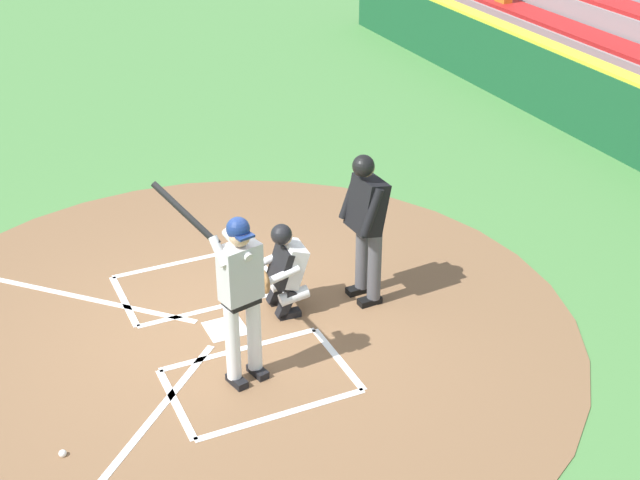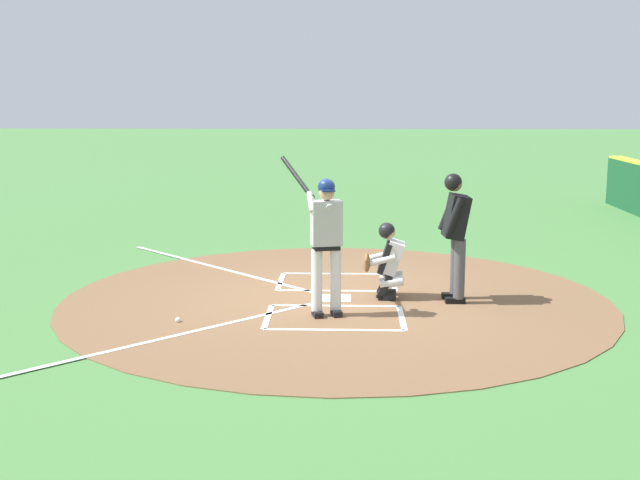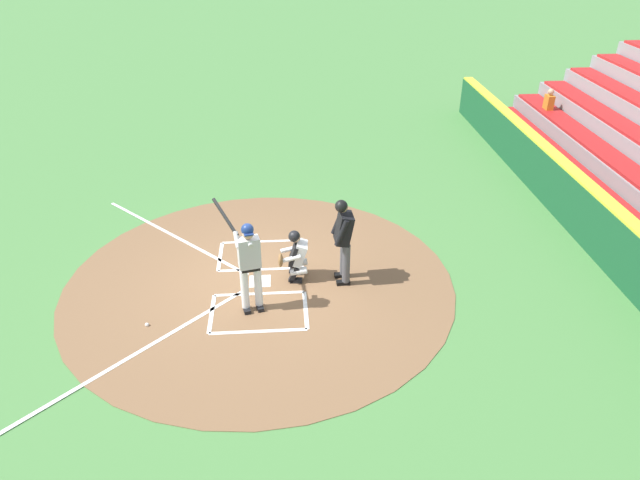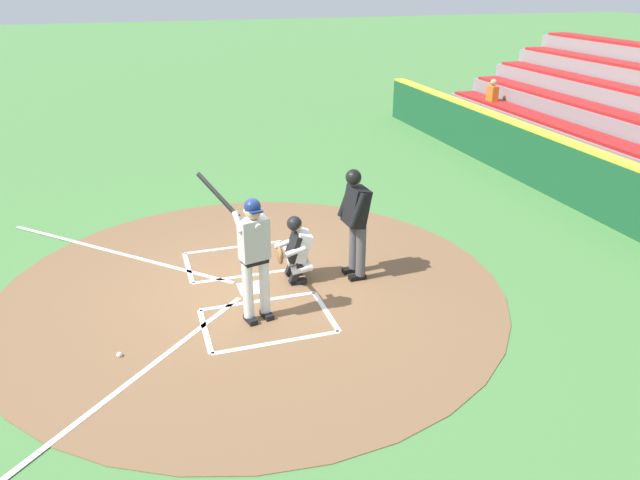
% 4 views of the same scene
% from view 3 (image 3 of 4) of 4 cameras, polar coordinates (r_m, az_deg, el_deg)
% --- Properties ---
extents(ground_plane, '(120.00, 120.00, 0.00)m').
position_cam_3_polar(ground_plane, '(12.19, -5.90, -4.09)').
color(ground_plane, '#4C8442').
extents(dirt_circle, '(8.00, 8.00, 0.01)m').
position_cam_3_polar(dirt_circle, '(12.18, -5.90, -4.06)').
color(dirt_circle, brown).
rests_on(dirt_circle, ground).
extents(home_plate_and_chalk, '(7.93, 4.91, 0.01)m').
position_cam_3_polar(home_plate_and_chalk, '(12.25, -10.03, -4.15)').
color(home_plate_and_chalk, white).
rests_on(home_plate_and_chalk, dirt_circle).
extents(batter, '(0.84, 0.88, 2.13)m').
position_cam_3_polar(batter, '(10.82, -6.98, -2.03)').
color(batter, white).
rests_on(batter, ground).
extents(catcher, '(0.59, 0.63, 1.13)m').
position_cam_3_polar(catcher, '(11.92, -2.41, -1.43)').
color(catcher, black).
rests_on(catcher, ground).
extents(plate_umpire, '(0.59, 0.43, 1.86)m').
position_cam_3_polar(plate_umpire, '(11.59, 2.31, 0.41)').
color(plate_umpire, '#4C4C51').
rests_on(plate_umpire, ground).
extents(baseball, '(0.07, 0.07, 0.07)m').
position_cam_3_polar(baseball, '(11.37, -16.58, -7.95)').
color(baseball, white).
rests_on(baseball, ground).
extents(backstop_wall, '(22.00, 0.36, 1.31)m').
position_cam_3_polar(backstop_wall, '(13.72, 27.01, -0.16)').
color(backstop_wall, '#19512D').
rests_on(backstop_wall, ground).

